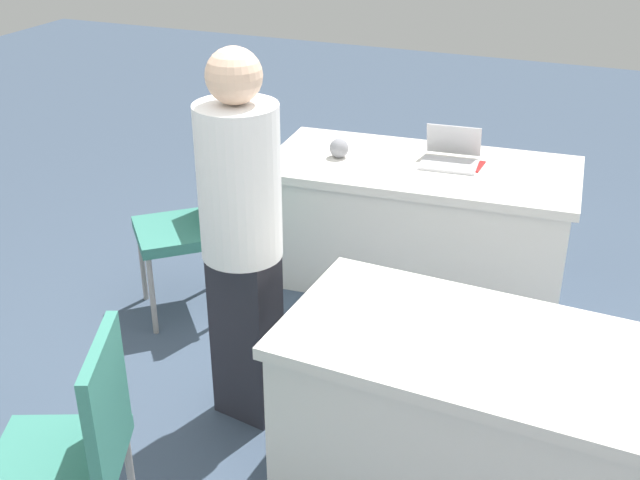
% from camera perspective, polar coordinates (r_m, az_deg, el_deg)
% --- Properties ---
extents(ground_plane, '(14.40, 14.40, 0.00)m').
position_cam_1_polar(ground_plane, '(3.78, -0.18, -11.97)').
color(ground_plane, '#3D4C60').
extents(table_foreground, '(1.82, 0.98, 0.73)m').
position_cam_1_polar(table_foreground, '(4.71, 7.14, 1.33)').
color(table_foreground, silver).
rests_on(table_foreground, ground).
extents(table_back_left, '(1.58, 0.86, 0.73)m').
position_cam_1_polar(table_back_left, '(3.18, 11.50, -12.77)').
color(table_back_left, silver).
rests_on(table_back_left, ground).
extents(chair_near_front, '(0.62, 0.62, 0.97)m').
position_cam_1_polar(chair_near_front, '(4.31, -9.38, 1.58)').
color(chair_near_front, '#9E9993').
rests_on(chair_near_front, ground).
extents(chair_tucked_right, '(0.58, 0.58, 0.94)m').
position_cam_1_polar(chair_tucked_right, '(2.88, -17.31, -14.02)').
color(chair_tucked_right, '#9E9993').
rests_on(chair_tucked_right, ground).
extents(person_organiser, '(0.39, 0.39, 1.69)m').
position_cam_1_polar(person_organiser, '(3.27, -5.71, 0.89)').
color(person_organiser, '#26262D').
rests_on(person_organiser, ground).
extents(laptop_silver, '(0.34, 0.32, 0.21)m').
position_cam_1_polar(laptop_silver, '(4.59, 9.40, 5.93)').
color(laptop_silver, silver).
rests_on(laptop_silver, table_foreground).
extents(yarn_ball, '(0.11, 0.11, 0.11)m').
position_cam_1_polar(yarn_ball, '(4.62, 1.39, 6.66)').
color(yarn_ball, gray).
rests_on(yarn_ball, table_foreground).
extents(scissors_red, '(0.04, 0.18, 0.01)m').
position_cam_1_polar(scissors_red, '(4.58, 11.43, 5.23)').
color(scissors_red, red).
rests_on(scissors_red, table_foreground).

